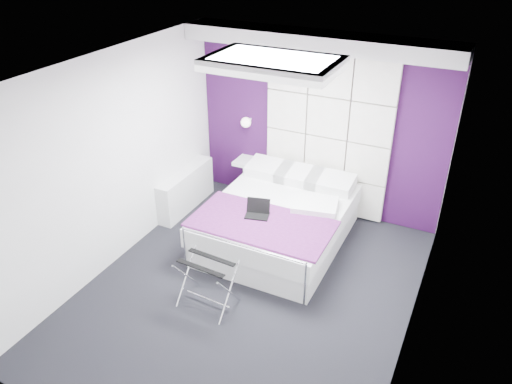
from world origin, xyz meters
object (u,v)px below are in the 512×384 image
at_px(radiator, 186,190).
at_px(laptop, 259,211).
at_px(bed, 278,221).
at_px(luggage_rack, 207,283).
at_px(nightstand, 252,162).
at_px(wall_lamp, 247,121).

xyz_separation_m(radiator, laptop, (1.47, -0.58, 0.34)).
relative_size(bed, luggage_rack, 3.51).
distance_m(radiator, bed, 1.59).
bearing_deg(radiator, luggage_rack, -50.95).
bearing_deg(laptop, radiator, 144.66).
xyz_separation_m(luggage_rack, laptop, (0.09, 1.12, 0.35)).
bearing_deg(radiator, bed, -7.29).
xyz_separation_m(radiator, nightstand, (0.73, 0.72, 0.29)).
relative_size(radiator, luggage_rack, 2.02).
relative_size(nightstand, laptop, 1.67).
height_order(nightstand, laptop, laptop).
bearing_deg(radiator, nightstand, 44.51).
bearing_deg(laptop, nightstand, 105.78).
height_order(radiator, bed, bed).
xyz_separation_m(radiator, luggage_rack, (1.38, -1.70, -0.01)).
bearing_deg(laptop, bed, 59.85).
height_order(wall_lamp, bed, wall_lamp).
relative_size(nightstand, luggage_rack, 0.82).
height_order(wall_lamp, laptop, wall_lamp).
bearing_deg(nightstand, radiator, -135.49).
distance_m(wall_lamp, luggage_rack, 2.73).
bearing_deg(laptop, wall_lamp, 107.98).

